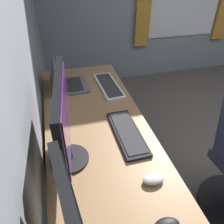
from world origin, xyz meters
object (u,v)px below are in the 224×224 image
at_px(keyboard_main, 127,133).
at_px(keyboard_spare, 109,86).
at_px(laptop_leftmost, 65,81).
at_px(monitor_primary, 64,120).
at_px(mouse_spare, 154,179).
at_px(drawer_pedestal, 96,172).

bearing_deg(keyboard_main, keyboard_spare, -2.92).
distance_m(laptop_leftmost, keyboard_spare, 0.34).
bearing_deg(keyboard_main, laptop_leftmost, 24.74).
xyz_separation_m(monitor_primary, keyboard_main, (0.11, -0.35, -0.25)).
xyz_separation_m(monitor_primary, mouse_spare, (-0.24, -0.36, -0.24)).
bearing_deg(keyboard_main, monitor_primary, 107.97).
distance_m(keyboard_spare, mouse_spare, 0.92).
relative_size(laptop_leftmost, mouse_spare, 2.77).
bearing_deg(keyboard_main, drawer_pedestal, 64.94).
xyz_separation_m(drawer_pedestal, laptop_leftmost, (0.57, 0.12, 0.44)).
distance_m(laptop_leftmost, mouse_spare, 1.05).
relative_size(drawer_pedestal, laptop_leftmost, 2.41).
distance_m(drawer_pedestal, keyboard_spare, 0.66).
bearing_deg(keyboard_spare, drawer_pedestal, 156.23).
xyz_separation_m(laptop_leftmost, keyboard_main, (-0.65, -0.30, -0.04)).
xyz_separation_m(drawer_pedestal, mouse_spare, (-0.43, -0.20, 0.40)).
relative_size(keyboard_main, mouse_spare, 4.05).
bearing_deg(drawer_pedestal, mouse_spare, -155.31).
bearing_deg(monitor_primary, drawer_pedestal, -39.00).
bearing_deg(laptop_leftmost, keyboard_main, -155.26).
bearing_deg(laptop_leftmost, monitor_primary, 176.65).
height_order(monitor_primary, keyboard_main, monitor_primary).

